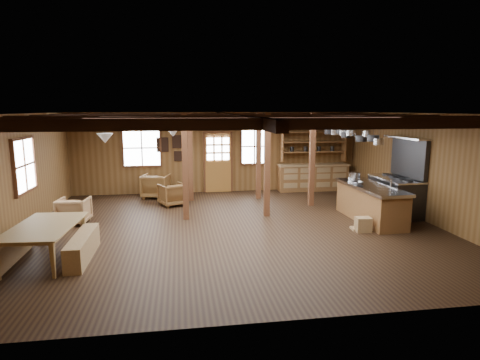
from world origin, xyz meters
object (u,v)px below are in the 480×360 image
at_px(kitchen_island, 371,203).
at_px(armchair_c, 74,211).
at_px(commercial_range, 398,190).
at_px(armchair_b, 156,186).
at_px(dining_table, 48,243).
at_px(armchair_a, 172,194).

xyz_separation_m(kitchen_island, armchair_c, (-7.65, 0.87, -0.14)).
xyz_separation_m(commercial_range, armchair_b, (-6.77, 3.15, -0.29)).
height_order(dining_table, armchair_b, armchair_b).
relative_size(kitchen_island, dining_table, 1.27).
height_order(kitchen_island, armchair_c, kitchen_island).
xyz_separation_m(kitchen_island, armchair_b, (-5.73, 3.67, -0.09)).
bearing_deg(armchair_a, dining_table, 37.78).
xyz_separation_m(kitchen_island, armchair_a, (-5.18, 2.49, -0.14)).
bearing_deg(dining_table, armchair_a, -25.13).
bearing_deg(kitchen_island, commercial_range, 24.00).
height_order(kitchen_island, commercial_range, commercial_range).
relative_size(armchair_a, armchair_c, 1.00).
xyz_separation_m(commercial_range, armchair_c, (-8.69, 0.35, -0.34)).
bearing_deg(dining_table, armchair_c, 6.91).
bearing_deg(armchair_b, armchair_c, 68.95).
relative_size(kitchen_island, armchair_b, 2.94).
height_order(armchair_a, armchair_b, armchair_b).
relative_size(dining_table, armchair_b, 2.32).
height_order(dining_table, armchair_c, dining_table).
distance_m(armchair_a, armchair_b, 1.30).
distance_m(dining_table, armchair_c, 2.61).
bearing_deg(kitchen_island, dining_table, -169.33).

